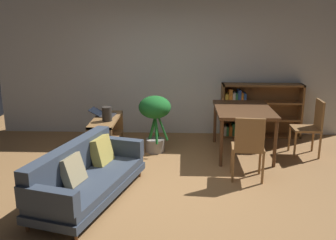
{
  "coord_description": "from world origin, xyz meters",
  "views": [
    {
      "loc": [
        0.24,
        -4.6,
        2.23
      ],
      "look_at": [
        0.04,
        0.56,
        0.84
      ],
      "focal_mm": 39.94,
      "sensor_mm": 36.0,
      "label": 1
    }
  ],
  "objects": [
    {
      "name": "dining_table",
      "position": [
        1.27,
        1.5,
        0.72
      ],
      "size": [
        0.93,
        1.29,
        0.8
      ],
      "color": "#56351E",
      "rests_on": "ground_plane"
    },
    {
      "name": "back_wall_panel",
      "position": [
        0.0,
        2.7,
        1.35
      ],
      "size": [
        6.8,
        0.1,
        2.7
      ],
      "primitive_type": "cube",
      "color": "silver",
      "rests_on": "ground_plane"
    },
    {
      "name": "dining_chair_far",
      "position": [
        1.17,
        0.39,
        0.53
      ],
      "size": [
        0.48,
        0.42,
        0.94
      ],
      "color": "olive",
      "rests_on": "ground_plane"
    },
    {
      "name": "media_console",
      "position": [
        -1.04,
        1.41,
        0.3
      ],
      "size": [
        0.4,
        1.11,
        0.62
      ],
      "color": "olive",
      "rests_on": "ground_plane"
    },
    {
      "name": "bookshelf",
      "position": [
        1.65,
        2.53,
        0.51
      ],
      "size": [
        1.54,
        0.3,
        1.04
      ],
      "color": "brown",
      "rests_on": "ground_plane"
    },
    {
      "name": "ground_plane",
      "position": [
        0.0,
        0.0,
        0.0
      ],
      "size": [
        8.16,
        8.16,
        0.0
      ],
      "primitive_type": "plane",
      "color": "#9E7042"
    },
    {
      "name": "open_laptop",
      "position": [
        -1.11,
        1.6,
        0.65
      ],
      "size": [
        0.45,
        0.35,
        0.12
      ],
      "color": "#333338",
      "rests_on": "media_console"
    },
    {
      "name": "dining_chair_near",
      "position": [
        2.39,
        1.47,
        0.53
      ],
      "size": [
        0.45,
        0.42,
        0.95
      ],
      "color": "olive",
      "rests_on": "ground_plane"
    },
    {
      "name": "fabric_couch",
      "position": [
        -0.98,
        -0.26,
        0.33
      ],
      "size": [
        1.21,
        2.02,
        0.71
      ],
      "color": "brown",
      "rests_on": "ground_plane"
    },
    {
      "name": "desk_speaker",
      "position": [
        -0.98,
        1.24,
        0.74
      ],
      "size": [
        0.16,
        0.16,
        0.23
      ],
      "color": "#2D2823",
      "rests_on": "media_console"
    },
    {
      "name": "potted_floor_plant",
      "position": [
        -0.22,
        1.54,
        0.67
      ],
      "size": [
        0.55,
        0.57,
        0.99
      ],
      "color": "#9E9389",
      "rests_on": "ground_plane"
    }
  ]
}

